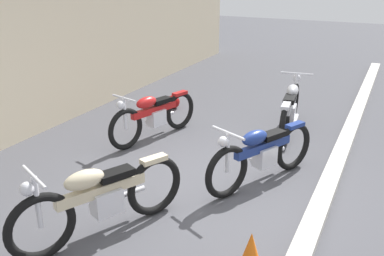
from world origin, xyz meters
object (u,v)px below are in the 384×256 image
at_px(helmet, 173,102).
at_px(motorcycle_red, 154,115).
at_px(motorcycle_blue, 262,153).
at_px(motorcycle_cream, 101,198).
at_px(motorcycle_silver, 290,108).

height_order(helmet, motorcycle_red, motorcycle_red).
bearing_deg(helmet, motorcycle_blue, -132.09).
distance_m(helmet, motorcycle_cream, 4.68).
distance_m(motorcycle_cream, motorcycle_red, 2.94).
bearing_deg(helmet, motorcycle_silver, -97.88).
height_order(motorcycle_cream, motorcycle_red, motorcycle_cream).
relative_size(motorcycle_blue, motorcycle_silver, 0.88).
xyz_separation_m(motorcycle_cream, motorcycle_silver, (4.08, -1.11, 0.00)).
bearing_deg(motorcycle_cream, motorcycle_silver, -169.88).
bearing_deg(motorcycle_red, motorcycle_blue, 86.36).
distance_m(helmet, motorcycle_red, 1.75).
distance_m(motorcycle_cream, motorcycle_blue, 2.34).
bearing_deg(motorcycle_blue, motorcycle_red, -84.22).
xyz_separation_m(helmet, motorcycle_blue, (-2.44, -2.70, 0.30)).
relative_size(helmet, motorcycle_silver, 0.13).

